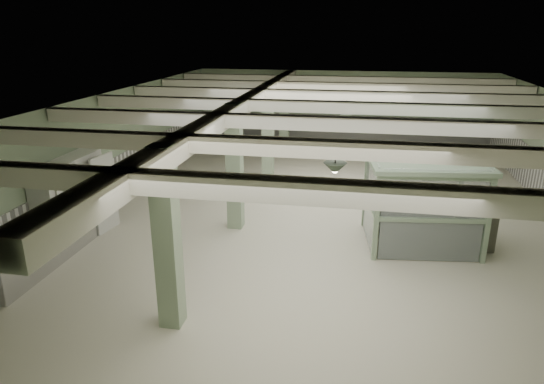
% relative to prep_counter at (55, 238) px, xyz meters
% --- Properties ---
extents(floor, '(20.00, 20.00, 0.00)m').
position_rel_prep_counter_xyz_m(floor, '(6.54, 3.67, -0.46)').
color(floor, silver).
rests_on(floor, ground).
extents(ceiling, '(14.00, 20.00, 0.02)m').
position_rel_prep_counter_xyz_m(ceiling, '(6.54, 3.67, 3.14)').
color(ceiling, white).
rests_on(ceiling, wall_back).
extents(wall_back, '(14.00, 0.02, 3.60)m').
position_rel_prep_counter_xyz_m(wall_back, '(6.54, 13.67, 1.34)').
color(wall_back, '#93A786').
rests_on(wall_back, floor).
extents(wall_left, '(0.02, 20.00, 3.60)m').
position_rel_prep_counter_xyz_m(wall_left, '(-0.46, 3.67, 1.34)').
color(wall_left, '#93A786').
rests_on(wall_left, floor).
extents(wainscot_left, '(0.05, 19.90, 1.50)m').
position_rel_prep_counter_xyz_m(wainscot_left, '(-0.43, 3.67, 0.29)').
color(wainscot_left, silver).
rests_on(wainscot_left, floor).
extents(wainscot_back, '(13.90, 0.05, 1.50)m').
position_rel_prep_counter_xyz_m(wainscot_back, '(6.54, 13.65, 0.29)').
color(wainscot_back, silver).
rests_on(wainscot_back, floor).
extents(girder, '(0.45, 19.90, 0.40)m').
position_rel_prep_counter_xyz_m(girder, '(4.04, 3.67, 2.92)').
color(girder, white).
rests_on(girder, ceiling).
extents(beam_a, '(13.90, 0.35, 0.32)m').
position_rel_prep_counter_xyz_m(beam_a, '(6.54, -3.83, 2.96)').
color(beam_a, white).
rests_on(beam_a, ceiling).
extents(beam_b, '(13.90, 0.35, 0.32)m').
position_rel_prep_counter_xyz_m(beam_b, '(6.54, -1.33, 2.96)').
color(beam_b, white).
rests_on(beam_b, ceiling).
extents(beam_c, '(13.90, 0.35, 0.32)m').
position_rel_prep_counter_xyz_m(beam_c, '(6.54, 1.17, 2.96)').
color(beam_c, white).
rests_on(beam_c, ceiling).
extents(beam_d, '(13.90, 0.35, 0.32)m').
position_rel_prep_counter_xyz_m(beam_d, '(6.54, 3.67, 2.96)').
color(beam_d, white).
rests_on(beam_d, ceiling).
extents(beam_e, '(13.90, 0.35, 0.32)m').
position_rel_prep_counter_xyz_m(beam_e, '(6.54, 6.17, 2.96)').
color(beam_e, white).
rests_on(beam_e, ceiling).
extents(beam_f, '(13.90, 0.35, 0.32)m').
position_rel_prep_counter_xyz_m(beam_f, '(6.54, 8.67, 2.96)').
color(beam_f, white).
rests_on(beam_f, ceiling).
extents(beam_g, '(13.90, 0.35, 0.32)m').
position_rel_prep_counter_xyz_m(beam_g, '(6.54, 11.17, 2.96)').
color(beam_g, white).
rests_on(beam_g, ceiling).
extents(column_a, '(0.42, 0.42, 3.60)m').
position_rel_prep_counter_xyz_m(column_a, '(4.04, -2.33, 1.34)').
color(column_a, '#93AA89').
rests_on(column_a, floor).
extents(column_b, '(0.42, 0.42, 3.60)m').
position_rel_prep_counter_xyz_m(column_b, '(4.04, 2.67, 1.34)').
color(column_b, '#93AA89').
rests_on(column_b, floor).
extents(column_c, '(0.42, 0.42, 3.60)m').
position_rel_prep_counter_xyz_m(column_c, '(4.04, 7.67, 1.34)').
color(column_c, '#93AA89').
rests_on(column_c, floor).
extents(column_d, '(0.42, 0.42, 3.60)m').
position_rel_prep_counter_xyz_m(column_d, '(4.04, 11.67, 1.34)').
color(column_d, '#93AA89').
rests_on(column_d, floor).
extents(pendant_front, '(0.44, 0.44, 0.22)m').
position_rel_prep_counter_xyz_m(pendant_front, '(7.04, -1.33, 2.59)').
color(pendant_front, '#313F2F').
rests_on(pendant_front, ceiling).
extents(pendant_mid, '(0.44, 0.44, 0.22)m').
position_rel_prep_counter_xyz_m(pendant_mid, '(7.04, 4.17, 2.59)').
color(pendant_mid, '#313F2F').
rests_on(pendant_mid, ceiling).
extents(pendant_back, '(0.44, 0.44, 0.22)m').
position_rel_prep_counter_xyz_m(pendant_back, '(7.04, 9.17, 2.59)').
color(pendant_back, '#313F2F').
rests_on(pendant_back, ceiling).
extents(prep_counter, '(0.86, 4.92, 0.91)m').
position_rel_prep_counter_xyz_m(prep_counter, '(0.00, 0.00, 0.00)').
color(prep_counter, '#A9A9AE').
rests_on(prep_counter, floor).
extents(pitcher_near, '(0.17, 0.19, 0.24)m').
position_rel_prep_counter_xyz_m(pitcher_near, '(0.06, -0.83, 0.56)').
color(pitcher_near, '#A9A9AE').
rests_on(pitcher_near, prep_counter).
extents(pitcher_far, '(0.18, 0.21, 0.25)m').
position_rel_prep_counter_xyz_m(pitcher_far, '(0.01, 0.43, 0.56)').
color(pitcher_far, '#A9A9AE').
rests_on(pitcher_far, prep_counter).
extents(veg_colander, '(0.46, 0.46, 0.17)m').
position_rel_prep_counter_xyz_m(veg_colander, '(-0.10, 0.25, 0.53)').
color(veg_colander, '#47474C').
rests_on(veg_colander, prep_counter).
extents(orange_bowl, '(0.23, 0.23, 0.08)m').
position_rel_prep_counter_xyz_m(orange_bowl, '(-0.03, -0.70, 0.48)').
color(orange_bowl, '#B2B2B7').
rests_on(orange_bowl, prep_counter).
extents(walkin_cooler, '(0.88, 2.55, 2.34)m').
position_rel_prep_counter_xyz_m(walkin_cooler, '(-0.08, 1.03, 0.71)').
color(walkin_cooler, silver).
rests_on(walkin_cooler, floor).
extents(guard_booth, '(3.18, 2.79, 2.39)m').
position_rel_prep_counter_xyz_m(guard_booth, '(9.18, 2.46, 1.16)').
color(guard_booth, '#8BA483').
rests_on(guard_booth, floor).
extents(filing_cabinet, '(0.59, 0.75, 1.46)m').
position_rel_prep_counter_xyz_m(filing_cabinet, '(10.77, 2.40, 0.27)').
color(filing_cabinet, '#545546').
rests_on(filing_cabinet, floor).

